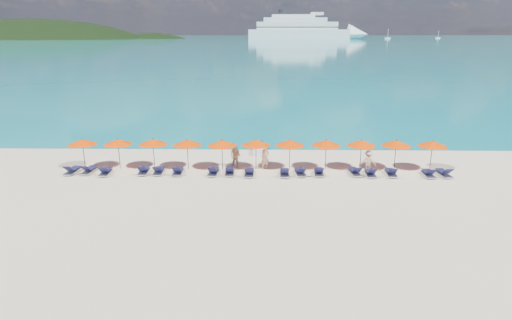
{
  "coord_description": "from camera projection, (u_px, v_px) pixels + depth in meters",
  "views": [
    {
      "loc": [
        0.53,
        -25.15,
        9.71
      ],
      "look_at": [
        0.0,
        3.0,
        1.2
      ],
      "focal_mm": 30.0,
      "sensor_mm": 36.0,
      "label": 1
    }
  ],
  "objects": [
    {
      "name": "lounger_9",
      "position": [
        285.0,
        173.0,
        29.86
      ],
      "size": [
        0.65,
        1.71,
        0.66
      ],
      "rotation": [
        0.0,
        0.0,
        -0.02
      ],
      "color": "silver",
      "rests_on": "ground"
    },
    {
      "name": "lounger_10",
      "position": [
        300.0,
        172.0,
        30.01
      ],
      "size": [
        0.79,
        1.75,
        0.66
      ],
      "rotation": [
        0.0,
        0.0,
        0.1
      ],
      "color": "silver",
      "rests_on": "ground"
    },
    {
      "name": "umbrella_0",
      "position": [
        82.0,
        142.0,
        30.93
      ],
      "size": [
        2.1,
        2.1,
        2.28
      ],
      "color": "black",
      "rests_on": "ground"
    },
    {
      "name": "lounger_15",
      "position": [
        428.0,
        173.0,
        29.71
      ],
      "size": [
        0.7,
        1.73,
        0.66
      ],
      "rotation": [
        0.0,
        0.0,
        -0.05
      ],
      "color": "silver",
      "rests_on": "ground"
    },
    {
      "name": "lounger_8",
      "position": [
        249.0,
        172.0,
        29.89
      ],
      "size": [
        0.65,
        1.71,
        0.66
      ],
      "rotation": [
        0.0,
        0.0,
        -0.02
      ],
      "color": "silver",
      "rests_on": "ground"
    },
    {
      "name": "umbrella_6",
      "position": [
        290.0,
        143.0,
        30.73
      ],
      "size": [
        2.1,
        2.1,
        2.28
      ],
      "color": "black",
      "rests_on": "ground"
    },
    {
      "name": "lounger_0",
      "position": [
        72.0,
        170.0,
        30.36
      ],
      "size": [
        0.72,
        1.73,
        0.66
      ],
      "rotation": [
        0.0,
        0.0,
        -0.06
      ],
      "color": "silver",
      "rests_on": "ground"
    },
    {
      "name": "sea",
      "position": [
        264.0,
        38.0,
        658.53
      ],
      "size": [
        1600.0,
        1300.0,
        0.01
      ],
      "primitive_type": "cube",
      "color": "#1FA9B2",
      "rests_on": "ground"
    },
    {
      "name": "umbrella_9",
      "position": [
        396.0,
        143.0,
        30.62
      ],
      "size": [
        2.1,
        2.1,
        2.28
      ],
      "color": "black",
      "rests_on": "ground"
    },
    {
      "name": "ground",
      "position": [
        255.0,
        192.0,
        26.89
      ],
      "size": [
        1400.0,
        1400.0,
        0.0
      ],
      "primitive_type": "plane",
      "color": "beige"
    },
    {
      "name": "sailboat_far",
      "position": [
        438.0,
        38.0,
        588.07
      ],
      "size": [
        5.71,
        1.9,
        10.46
      ],
      "color": "white",
      "rests_on": "ground"
    },
    {
      "name": "beachgoer_b",
      "position": [
        235.0,
        156.0,
        31.47
      ],
      "size": [
        1.0,
        0.82,
        1.8
      ],
      "primitive_type": "imported",
      "rotation": [
        0.0,
        0.0,
        -0.43
      ],
      "color": "tan",
      "rests_on": "ground"
    },
    {
      "name": "lounger_16",
      "position": [
        444.0,
        173.0,
        29.79
      ],
      "size": [
        0.75,
        1.74,
        0.66
      ],
      "rotation": [
        0.0,
        0.0,
        0.08
      ],
      "color": "silver",
      "rests_on": "ground"
    },
    {
      "name": "beachgoer_c",
      "position": [
        368.0,
        162.0,
        30.35
      ],
      "size": [
        1.14,
        0.72,
        1.64
      ],
      "primitive_type": "imported",
      "rotation": [
        0.0,
        0.0,
        2.91
      ],
      "color": "tan",
      "rests_on": "ground"
    },
    {
      "name": "lounger_1",
      "position": [
        89.0,
        170.0,
        30.45
      ],
      "size": [
        0.76,
        1.75,
        0.66
      ],
      "rotation": [
        0.0,
        0.0,
        -0.08
      ],
      "color": "silver",
      "rests_on": "ground"
    },
    {
      "name": "umbrella_5",
      "position": [
        256.0,
        142.0,
        30.77
      ],
      "size": [
        2.1,
        2.1,
        2.28
      ],
      "color": "black",
      "rests_on": "ground"
    },
    {
      "name": "lounger_14",
      "position": [
        391.0,
        172.0,
        29.89
      ],
      "size": [
        0.73,
        1.74,
        0.66
      ],
      "rotation": [
        0.0,
        0.0,
        -0.07
      ],
      "color": "silver",
      "rests_on": "ground"
    },
    {
      "name": "lounger_6",
      "position": [
        213.0,
        171.0,
        30.1
      ],
      "size": [
        0.73,
        1.74,
        0.66
      ],
      "rotation": [
        0.0,
        0.0,
        -0.07
      ],
      "color": "silver",
      "rests_on": "ground"
    },
    {
      "name": "sailboat_near",
      "position": [
        388.0,
        38.0,
        544.58
      ],
      "size": [
        6.83,
        2.28,
        12.53
      ],
      "color": "white",
      "rests_on": "ground"
    },
    {
      "name": "umbrella_3",
      "position": [
        187.0,
        142.0,
        30.8
      ],
      "size": [
        2.1,
        2.1,
        2.28
      ],
      "color": "black",
      "rests_on": "ground"
    },
    {
      "name": "headland_main",
      "position": [
        35.0,
        69.0,
        560.14
      ],
      "size": [
        374.0,
        242.0,
        126.5
      ],
      "color": "black",
      "rests_on": "ground"
    },
    {
      "name": "lounger_13",
      "position": [
        370.0,
        173.0,
        29.82
      ],
      "size": [
        0.7,
        1.73,
        0.66
      ],
      "rotation": [
        0.0,
        0.0,
        -0.05
      ],
      "color": "silver",
      "rests_on": "ground"
    },
    {
      "name": "lounger_4",
      "position": [
        159.0,
        170.0,
        30.29
      ],
      "size": [
        0.71,
        1.73,
        0.66
      ],
      "rotation": [
        0.0,
        0.0,
        0.06
      ],
      "color": "silver",
      "rests_on": "ground"
    },
    {
      "name": "lounger_11",
      "position": [
        319.0,
        172.0,
        30.02
      ],
      "size": [
        0.72,
        1.74,
        0.66
      ],
      "rotation": [
        0.0,
        0.0,
        -0.06
      ],
      "color": "silver",
      "rests_on": "ground"
    },
    {
      "name": "headland_small",
      "position": [
        153.0,
        66.0,
        575.68
      ],
      "size": [
        162.0,
        126.0,
        85.5
      ],
      "color": "black",
      "rests_on": "ground"
    },
    {
      "name": "lounger_5",
      "position": [
        178.0,
        171.0,
        30.2
      ],
      "size": [
        0.64,
        1.71,
        0.66
      ],
      "rotation": [
        0.0,
        0.0,
        0.01
      ],
      "color": "silver",
      "rests_on": "ground"
    },
    {
      "name": "lounger_7",
      "position": [
        230.0,
        171.0,
        30.11
      ],
      "size": [
        0.7,
        1.73,
        0.66
      ],
      "rotation": [
        0.0,
        0.0,
        0.05
      ],
      "color": "silver",
      "rests_on": "ground"
    },
    {
      "name": "lounger_12",
      "position": [
        355.0,
        171.0,
        30.09
      ],
      "size": [
        0.78,
        1.75,
        0.66
      ],
      "rotation": [
        0.0,
        0.0,
        0.09
      ],
      "color": "silver",
      "rests_on": "ground"
    },
    {
      "name": "umbrella_10",
      "position": [
        433.0,
        144.0,
        30.48
      ],
      "size": [
        2.1,
        2.1,
        2.28
      ],
      "color": "black",
      "rests_on": "ground"
    },
    {
      "name": "umbrella_2",
      "position": [
        153.0,
        142.0,
        30.96
      ],
      "size": [
        2.1,
        2.1,
        2.28
      ],
      "color": "black",
      "rests_on": "ground"
    },
    {
      "name": "cruise_ship",
      "position": [
        309.0,
        30.0,
        538.04
      ],
      "size": [
        152.14,
        29.55,
        42.14
      ],
      "rotation": [
        0.0,
        0.0,
        0.04
      ],
      "color": "white",
      "rests_on": "ground"
    },
    {
      "name": "umbrella_7",
      "position": [
        326.0,
        143.0,
        30.68
      ],
      "size": [
        2.1,
        2.1,
        2.28
      ],
      "color": "black",
      "rests_on": "ground"
    },
    {
      "name": "lounger_3",
      "position": [
        144.0,
        170.0,
        30.33
      ],
      "size": [
        0.72,
        1.74,
        0.66
      ],
      "rotation": [
        0.0,
        0.0,
        0.06
      ],
      "color": "silver",
      "rests_on": "ground"
    },
    {
      "name": "jetski",
      "position": [
        260.0,
        149.0,
        35.49
      ],
      "size": [
        1.04,
        2.43,
        0.85
      ],
      "rotation": [
        0.0,
        0.0,
        -0.06
      ],
      "color": "silver",
      "rests_on": "ground"
    },
    {
      "name": "beachgoer_a",
      "position": [
        265.0,
        157.0,
        31.09
      ],
      "size": [
        0.8,
        0.73,
        1.82
      ],
      "primitive_type": "imported",
      "rotation": [
        0.0,
        0.0,
        0.6
      ],
      "color": "tan",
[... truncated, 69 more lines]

